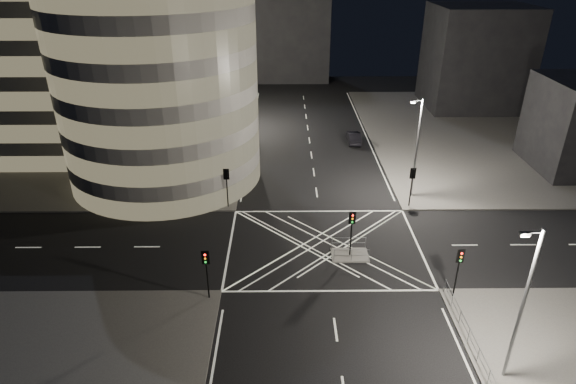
{
  "coord_description": "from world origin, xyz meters",
  "views": [
    {
      "loc": [
        -3.39,
        -34.22,
        22.62
      ],
      "look_at": [
        -3.01,
        4.23,
        3.0
      ],
      "focal_mm": 30.0,
      "sensor_mm": 36.0,
      "label": 1
    }
  ],
  "objects_px": {
    "traffic_signal_nr": "(459,264)",
    "sedan": "(354,137)",
    "traffic_signal_island": "(352,225)",
    "street_lamp_right_far": "(416,146)",
    "traffic_signal_nl": "(206,266)",
    "traffic_signal_fl": "(227,181)",
    "traffic_signal_fr": "(412,180)",
    "street_lamp_left_near": "(224,135)",
    "central_island": "(350,255)",
    "street_lamp_left_far": "(239,89)",
    "street_lamp_right_near": "(522,303)"
  },
  "relations": [
    {
      "from": "traffic_signal_fl",
      "to": "street_lamp_left_far",
      "type": "distance_m",
      "value": 23.36
    },
    {
      "from": "street_lamp_left_near",
      "to": "sedan",
      "type": "xyz_separation_m",
      "value": [
        15.12,
        12.18,
        -4.82
      ]
    },
    {
      "from": "central_island",
      "to": "street_lamp_left_far",
      "type": "relative_size",
      "value": 0.3
    },
    {
      "from": "street_lamp_right_far",
      "to": "traffic_signal_island",
      "type": "bearing_deg",
      "value": -125.3
    },
    {
      "from": "street_lamp_left_near",
      "to": "traffic_signal_island",
      "type": "bearing_deg",
      "value": -49.73
    },
    {
      "from": "central_island",
      "to": "traffic_signal_fl",
      "type": "distance_m",
      "value": 13.91
    },
    {
      "from": "central_island",
      "to": "street_lamp_right_near",
      "type": "relative_size",
      "value": 0.3
    },
    {
      "from": "street_lamp_right_far",
      "to": "traffic_signal_nr",
      "type": "bearing_deg",
      "value": -92.3
    },
    {
      "from": "central_island",
      "to": "street_lamp_right_far",
      "type": "distance_m",
      "value": 13.98
    },
    {
      "from": "traffic_signal_fr",
      "to": "central_island",
      "type": "bearing_deg",
      "value": -129.33
    },
    {
      "from": "traffic_signal_nr",
      "to": "traffic_signal_island",
      "type": "distance_m",
      "value": 8.62
    },
    {
      "from": "traffic_signal_nl",
      "to": "traffic_signal_nr",
      "type": "height_order",
      "value": "same"
    },
    {
      "from": "street_lamp_left_near",
      "to": "street_lamp_right_near",
      "type": "relative_size",
      "value": 1.0
    },
    {
      "from": "central_island",
      "to": "street_lamp_left_near",
      "type": "relative_size",
      "value": 0.3
    },
    {
      "from": "sedan",
      "to": "traffic_signal_island",
      "type": "bearing_deg",
      "value": 82.7
    },
    {
      "from": "traffic_signal_nl",
      "to": "street_lamp_left_far",
      "type": "distance_m",
      "value": 36.9
    },
    {
      "from": "street_lamp_left_near",
      "to": "sedan",
      "type": "bearing_deg",
      "value": 38.86
    },
    {
      "from": "central_island",
      "to": "street_lamp_left_near",
      "type": "height_order",
      "value": "street_lamp_left_near"
    },
    {
      "from": "traffic_signal_nr",
      "to": "sedan",
      "type": "bearing_deg",
      "value": 95.74
    },
    {
      "from": "street_lamp_left_far",
      "to": "traffic_signal_fl",
      "type": "bearing_deg",
      "value": -88.43
    },
    {
      "from": "street_lamp_left_near",
      "to": "street_lamp_left_far",
      "type": "bearing_deg",
      "value": 90.0
    },
    {
      "from": "traffic_signal_fl",
      "to": "traffic_signal_nl",
      "type": "bearing_deg",
      "value": -90.0
    },
    {
      "from": "traffic_signal_island",
      "to": "street_lamp_left_far",
      "type": "bearing_deg",
      "value": 109.95
    },
    {
      "from": "traffic_signal_nl",
      "to": "sedan",
      "type": "bearing_deg",
      "value": 64.94
    },
    {
      "from": "street_lamp_left_near",
      "to": "street_lamp_left_far",
      "type": "height_order",
      "value": "same"
    },
    {
      "from": "traffic_signal_fl",
      "to": "traffic_signal_nl",
      "type": "xyz_separation_m",
      "value": [
        0.0,
        -13.6,
        0.0
      ]
    },
    {
      "from": "traffic_signal_nl",
      "to": "sedan",
      "type": "distance_m",
      "value": 34.27
    },
    {
      "from": "traffic_signal_fl",
      "to": "street_lamp_right_far",
      "type": "xyz_separation_m",
      "value": [
        18.24,
        2.2,
        2.63
      ]
    },
    {
      "from": "traffic_signal_fl",
      "to": "street_lamp_left_near",
      "type": "distance_m",
      "value": 5.86
    },
    {
      "from": "traffic_signal_nl",
      "to": "street_lamp_right_far",
      "type": "xyz_separation_m",
      "value": [
        18.24,
        15.8,
        2.63
      ]
    },
    {
      "from": "central_island",
      "to": "street_lamp_left_far",
      "type": "xyz_separation_m",
      "value": [
        -11.44,
        31.5,
        5.47
      ]
    },
    {
      "from": "traffic_signal_fl",
      "to": "traffic_signal_fr",
      "type": "relative_size",
      "value": 1.0
    },
    {
      "from": "street_lamp_left_near",
      "to": "street_lamp_right_near",
      "type": "bearing_deg",
      "value": -54.03
    },
    {
      "from": "traffic_signal_nr",
      "to": "street_lamp_left_near",
      "type": "height_order",
      "value": "street_lamp_left_near"
    },
    {
      "from": "traffic_signal_nl",
      "to": "traffic_signal_fl",
      "type": "bearing_deg",
      "value": 90.0
    },
    {
      "from": "street_lamp_right_far",
      "to": "street_lamp_right_near",
      "type": "distance_m",
      "value": 23.0
    },
    {
      "from": "sedan",
      "to": "street_lamp_right_near",
      "type": "bearing_deg",
      "value": 96.48
    },
    {
      "from": "traffic_signal_nl",
      "to": "sedan",
      "type": "height_order",
      "value": "traffic_signal_nl"
    },
    {
      "from": "street_lamp_right_far",
      "to": "sedan",
      "type": "relative_size",
      "value": 2.29
    },
    {
      "from": "traffic_signal_nl",
      "to": "traffic_signal_island",
      "type": "distance_m",
      "value": 12.03
    },
    {
      "from": "traffic_signal_island",
      "to": "street_lamp_right_far",
      "type": "xyz_separation_m",
      "value": [
        7.44,
        10.5,
        2.63
      ]
    },
    {
      "from": "traffic_signal_fr",
      "to": "street_lamp_right_far",
      "type": "xyz_separation_m",
      "value": [
        0.64,
        2.2,
        2.63
      ]
    },
    {
      "from": "central_island",
      "to": "sedan",
      "type": "xyz_separation_m",
      "value": [
        3.69,
        25.68,
        0.64
      ]
    },
    {
      "from": "traffic_signal_nl",
      "to": "street_lamp_left_near",
      "type": "bearing_deg",
      "value": 91.94
    },
    {
      "from": "sedan",
      "to": "traffic_signal_fl",
      "type": "bearing_deg",
      "value": 51.06
    },
    {
      "from": "street_lamp_right_far",
      "to": "street_lamp_right_near",
      "type": "relative_size",
      "value": 1.0
    },
    {
      "from": "street_lamp_left_far",
      "to": "traffic_signal_fr",
      "type": "bearing_deg",
      "value": -51.83
    },
    {
      "from": "traffic_signal_nl",
      "to": "street_lamp_right_far",
      "type": "height_order",
      "value": "street_lamp_right_far"
    },
    {
      "from": "street_lamp_right_far",
      "to": "street_lamp_right_near",
      "type": "xyz_separation_m",
      "value": [
        0.0,
        -23.0,
        0.0
      ]
    },
    {
      "from": "traffic_signal_fl",
      "to": "traffic_signal_fr",
      "type": "bearing_deg",
      "value": 0.0
    }
  ]
}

